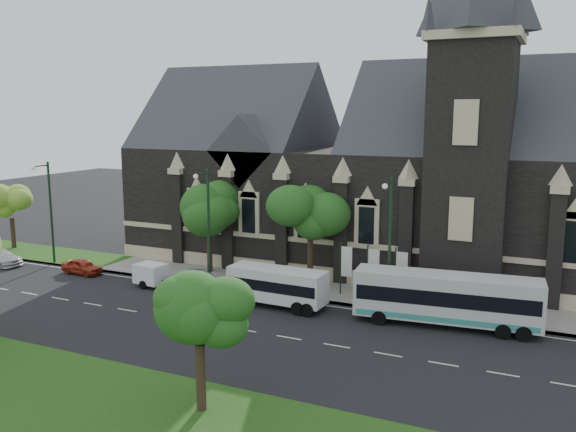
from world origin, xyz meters
The scene contains 18 objects.
ground centered at (0.00, 0.00, 0.00)m, with size 160.00×160.00×0.00m, color black.
sidewalk centered at (0.00, 9.50, 0.07)m, with size 80.00×5.00×0.15m, color gray.
museum centered at (5.12, 18.78, 8.17)m, with size 40.00×17.70×29.90m.
tree_park_east centered at (6.18, -9.32, 4.62)m, with size 3.40×3.40×6.28m.
tree_walk_right centered at (3.21, 10.71, 5.82)m, with size 4.08×4.08×7.80m.
tree_walk_left centered at (-5.80, 10.70, 5.73)m, with size 3.91×3.91×7.64m.
tree_walk_far centered at (-27.82, 10.18, 4.62)m, with size 3.40×3.40×6.28m.
street_lamp_near centered at (10.00, 7.09, 5.11)m, with size 0.36×1.88×9.00m.
street_lamp_mid centered at (-4.00, 7.09, 5.11)m, with size 0.36×1.88×9.00m.
street_lamp_far centered at (-20.00, 7.09, 5.11)m, with size 0.36×1.88×9.00m.
banner_flag_left centered at (6.29, 9.00, 2.38)m, with size 0.90×0.10×4.00m.
banner_flag_center centered at (8.29, 9.00, 2.38)m, with size 0.90×0.10×4.00m.
banner_flag_right centered at (10.29, 9.00, 2.38)m, with size 0.90×0.10×4.00m.
tour_coach centered at (14.06, 5.88, 1.80)m, with size 11.48×3.55×3.30m.
shuttle_bus centered at (2.87, 4.99, 1.53)m, with size 6.92×2.63×2.64m.
box_trailer centered at (-8.03, 5.29, 0.99)m, with size 3.34×1.97×1.74m.
sedan centered at (-3.58, 5.01, 0.82)m, with size 1.74×4.99×1.64m, color #7B95B1.
car_far_red centered at (-15.41, 5.81, 0.63)m, with size 1.48×3.67×1.25m, color #9B2A16.
Camera 1 is at (19.88, -30.55, 13.18)m, focal length 37.24 mm.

